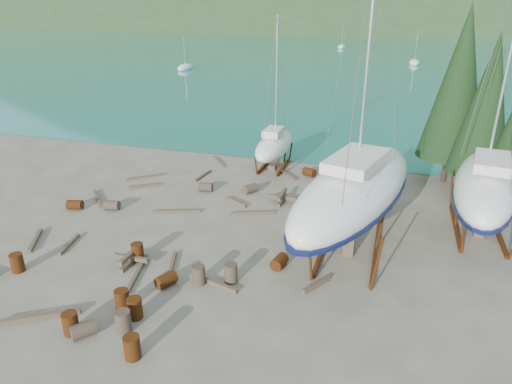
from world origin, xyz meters
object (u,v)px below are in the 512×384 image
(small_sailboat_shore, at_px, (274,145))
(large_sailboat_near, at_px, (355,190))
(worker, at_px, (298,238))
(large_sailboat_far, at_px, (485,185))

(small_sailboat_shore, bearing_deg, large_sailboat_near, -55.94)
(small_sailboat_shore, height_order, worker, small_sailboat_shore)
(large_sailboat_near, height_order, small_sailboat_shore, large_sailboat_near)
(large_sailboat_far, distance_m, worker, 10.27)
(large_sailboat_near, height_order, large_sailboat_far, large_sailboat_near)
(large_sailboat_near, distance_m, large_sailboat_far, 7.41)
(large_sailboat_far, relative_size, worker, 10.28)
(large_sailboat_far, height_order, worker, large_sailboat_far)
(small_sailboat_shore, bearing_deg, large_sailboat_far, -25.66)
(large_sailboat_near, bearing_deg, small_sailboat_shore, 137.95)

